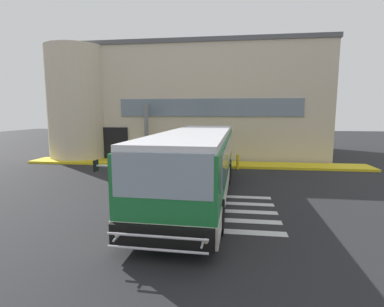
# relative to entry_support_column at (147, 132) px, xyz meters

# --- Properties ---
(ground_plane) EXTENTS (80.00, 90.00, 0.02)m
(ground_plane) POSITION_rel_entry_support_column_xyz_m (3.28, -5.40, -2.12)
(ground_plane) COLOR #232326
(ground_plane) RESTS_ON ground
(bay_paint_stripes) EXTENTS (4.40, 3.96, 0.01)m
(bay_paint_stripes) POSITION_rel_entry_support_column_xyz_m (5.28, -9.60, -2.10)
(bay_paint_stripes) COLOR silver
(bay_paint_stripes) RESTS_ON ground
(terminal_building) EXTENTS (20.34, 13.80, 8.46)m
(terminal_building) POSITION_rel_entry_support_column_xyz_m (2.60, 6.17, 2.11)
(terminal_building) COLOR beige
(terminal_building) RESTS_ON ground
(boarding_curb) EXTENTS (22.54, 2.00, 0.15)m
(boarding_curb) POSITION_rel_entry_support_column_xyz_m (3.28, -0.60, -2.03)
(boarding_curb) COLOR yellow
(boarding_curb) RESTS_ON ground
(entry_support_column) EXTENTS (0.28, 0.28, 3.91)m
(entry_support_column) POSITION_rel_entry_support_column_xyz_m (0.00, 0.00, 0.00)
(entry_support_column) COLOR slate
(entry_support_column) RESTS_ON boarding_curb
(bus_main_foreground) EXTENTS (3.30, 11.56, 2.70)m
(bus_main_foreground) POSITION_rel_entry_support_column_xyz_m (4.45, -7.88, -0.77)
(bus_main_foreground) COLOR #1E7238
(bus_main_foreground) RESTS_ON ground
(passenger_near_column) EXTENTS (0.55, 0.35, 1.68)m
(passenger_near_column) POSITION_rel_entry_support_column_xyz_m (0.80, -0.69, -1.03)
(passenger_near_column) COLOR #1E2338
(passenger_near_column) RESTS_ON boarding_curb
(passenger_by_doorway) EXTENTS (0.59, 0.25, 1.68)m
(passenger_by_doorway) POSITION_rel_entry_support_column_xyz_m (1.68, -1.20, -1.03)
(passenger_by_doorway) COLOR #4C4233
(passenger_by_doorway) RESTS_ON boarding_curb
(passenger_at_curb_edge) EXTENTS (0.57, 0.31, 1.68)m
(passenger_at_curb_edge) POSITION_rel_entry_support_column_xyz_m (2.25, -0.92, -1.03)
(passenger_at_curb_edge) COLOR #4C4233
(passenger_at_curb_edge) RESTS_ON boarding_curb
(safety_bollard_yellow) EXTENTS (0.18, 0.18, 0.90)m
(safety_bollard_yellow) POSITION_rel_entry_support_column_xyz_m (6.25, -1.80, -1.66)
(safety_bollard_yellow) COLOR yellow
(safety_bollard_yellow) RESTS_ON ground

